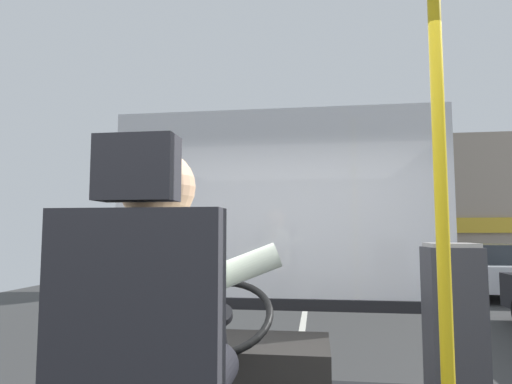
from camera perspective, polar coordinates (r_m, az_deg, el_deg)
name	(u,v)px	position (r m, az deg, el deg)	size (l,w,h in m)	color
ground	(305,311)	(10.57, 6.37, -14.98)	(18.00, 44.00, 0.06)	#383838
bus_driver	(162,323)	(1.47, -12.09, -16.26)	(0.74, 0.59, 0.85)	black
steering_console	(233,373)	(2.74, -2.94, -22.30)	(1.10, 0.99, 0.78)	#282623
handrail_pole	(441,197)	(1.59, 22.80, -0.55)	(0.04, 0.04, 2.29)	gold
fare_box	(455,345)	(2.45, 24.29, -17.52)	(0.25, 0.24, 0.97)	#333338
windshield_panel	(277,229)	(3.24, 2.71, -4.85)	(2.50, 0.08, 1.48)	silver
street_tree	(183,160)	(14.18, -9.39, 4.05)	(2.89, 2.89, 5.51)	#4C3828
shop_building	(405,207)	(21.23, 18.63, -1.89)	(10.35, 4.62, 5.80)	gray
parked_car_white	(487,269)	(14.33, 27.69, -8.75)	(1.94, 4.14, 1.44)	silver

